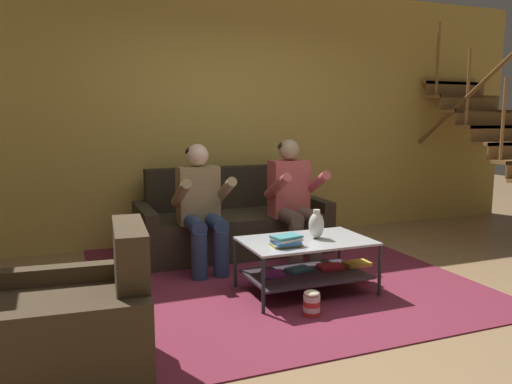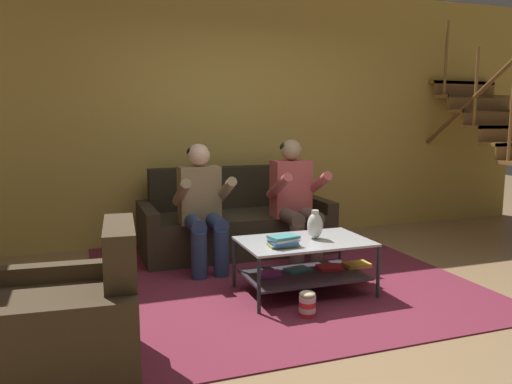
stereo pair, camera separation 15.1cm
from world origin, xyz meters
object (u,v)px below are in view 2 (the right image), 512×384
(couch, at_px, (234,224))
(coffee_table, at_px, (306,259))
(book_stack, at_px, (283,241))
(vase, at_px, (315,225))
(person_seated_left, at_px, (202,202))
(armchair, at_px, (60,331))
(popcorn_tub, at_px, (307,304))
(person_seated_right, at_px, (295,196))

(couch, xyz_separation_m, coffee_table, (0.17, -1.43, -0.00))
(book_stack, bearing_deg, vase, 23.08)
(couch, bearing_deg, coffee_table, -83.22)
(person_seated_left, xyz_separation_m, armchair, (-1.19, -1.72, -0.35))
(couch, distance_m, book_stack, 1.57)
(person_seated_left, distance_m, coffee_table, 1.16)
(armchair, bearing_deg, book_stack, 23.65)
(armchair, bearing_deg, vase, 23.55)
(person_seated_left, relative_size, coffee_table, 1.04)
(vase, bearing_deg, couch, 100.13)
(person_seated_left, distance_m, armchair, 2.12)
(vase, xyz_separation_m, popcorn_tub, (-0.29, -0.48, -0.46))
(vase, bearing_deg, coffee_table, -168.07)
(coffee_table, bearing_deg, book_stack, -153.63)
(armchair, relative_size, popcorn_tub, 4.92)
(couch, relative_size, armchair, 2.09)
(coffee_table, relative_size, vase, 4.77)
(book_stack, bearing_deg, coffee_table, 26.37)
(person_seated_left, height_order, vase, person_seated_left)
(book_stack, relative_size, armchair, 0.26)
(vase, distance_m, popcorn_tub, 0.72)
(coffee_table, height_order, book_stack, book_stack)
(person_seated_left, distance_m, vase, 1.14)
(vase, distance_m, armchair, 2.10)
(couch, bearing_deg, person_seated_right, -48.14)
(couch, bearing_deg, armchair, -126.52)
(person_seated_left, bearing_deg, popcorn_tub, -72.26)
(couch, distance_m, popcorn_tub, 1.90)
(person_seated_left, height_order, popcorn_tub, person_seated_left)
(book_stack, bearing_deg, couch, 86.89)
(book_stack, bearing_deg, person_seated_left, 110.60)
(couch, xyz_separation_m, vase, (0.25, -1.41, 0.26))
(coffee_table, bearing_deg, person_seated_right, 71.59)
(popcorn_tub, bearing_deg, armchair, -167.67)
(book_stack, xyz_separation_m, popcorn_tub, (0.05, -0.33, -0.39))
(person_seated_right, distance_m, book_stack, 1.18)
(couch, height_order, person_seated_left, person_seated_left)
(vase, bearing_deg, armchair, -156.45)
(couch, height_order, armchair, couch)
(book_stack, distance_m, armchair, 1.73)
(person_seated_left, bearing_deg, armchair, -124.77)
(couch, distance_m, person_seated_left, 0.79)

